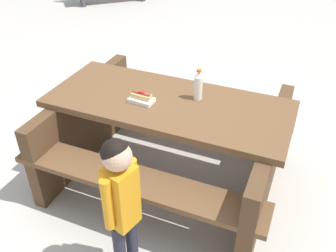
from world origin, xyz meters
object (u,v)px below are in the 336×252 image
(soda_bottle, at_px, (198,85))
(hotdog_tray, at_px, (142,98))
(picnic_table, at_px, (168,134))
(child_in_coat, at_px, (121,197))

(soda_bottle, relative_size, hotdog_tray, 1.30)
(picnic_table, distance_m, hotdog_tray, 0.39)
(picnic_table, bearing_deg, hotdog_tray, 33.24)
(soda_bottle, bearing_deg, picnic_table, 37.61)
(picnic_table, xyz_separation_m, soda_bottle, (-0.18, -0.14, 0.42))
(soda_bottle, distance_m, hotdog_tray, 0.42)
(picnic_table, bearing_deg, child_in_coat, 102.77)
(soda_bottle, relative_size, child_in_coat, 0.23)
(hotdog_tray, height_order, child_in_coat, child_in_coat)
(picnic_table, xyz_separation_m, child_in_coat, (-0.21, 0.91, 0.23))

